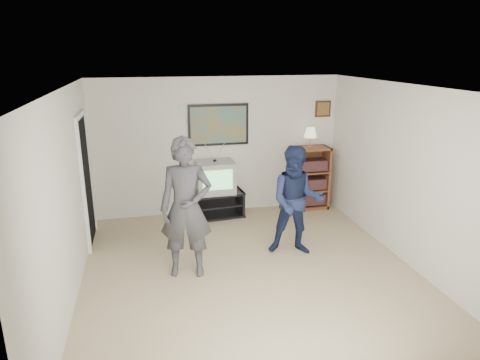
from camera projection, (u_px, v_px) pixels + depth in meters
name	position (u px, v px, depth m)	size (l,w,h in m)	color
room_shell	(246.00, 180.00, 5.81)	(4.51, 5.00, 2.51)	#927C5C
media_stand	(217.00, 204.00, 7.84)	(0.99, 0.61, 0.47)	black
crt_television	(215.00, 177.00, 7.68)	(0.67, 0.57, 0.57)	#959691
bookshelf	(309.00, 178.00, 8.16)	(0.73, 0.42, 1.20)	brown
table_lamp	(310.00, 137.00, 7.93)	(0.24, 0.24, 0.38)	#FFEBC1
person_tall	(186.00, 208.00, 5.61)	(0.69, 0.45, 1.89)	#38383B
person_short	(296.00, 201.00, 6.24)	(0.80, 0.62, 1.64)	#172040
controller_left	(187.00, 184.00, 5.75)	(0.03, 0.12, 0.03)	white
controller_right	(291.00, 178.00, 6.32)	(0.03, 0.11, 0.03)	white
poster	(218.00, 125.00, 7.68)	(1.10, 0.03, 0.75)	black
air_vent	(187.00, 109.00, 7.48)	(0.28, 0.02, 0.14)	white
small_picture	(323.00, 109.00, 8.04)	(0.30, 0.03, 0.30)	#331C10
doorway	(86.00, 181.00, 6.58)	(0.03, 0.85, 2.00)	black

